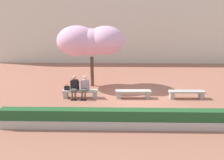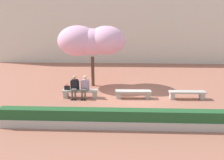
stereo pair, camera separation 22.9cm
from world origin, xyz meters
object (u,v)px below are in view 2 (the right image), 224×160
Objects in this scene: stone_bench_near_west at (133,93)px; person_seated_right at (85,86)px; stone_bench_west_end at (80,92)px; cherry_tree_main at (92,41)px; stone_bench_center at (187,94)px; handbag at (67,87)px; person_seated_left at (75,86)px.

person_seated_right is (-2.73, -0.05, 0.39)m from stone_bench_near_west.
stone_bench_west_end is 0.49m from person_seated_right.
stone_bench_west_end is at bearing 169.48° from person_seated_right.
stone_bench_west_end is 3.64m from cherry_tree_main.
stone_bench_west_end is 1.00× the size of stone_bench_near_west.
stone_bench_near_west is 1.56× the size of person_seated_right.
person_seated_right reaches higher than stone_bench_center.
cherry_tree_main is (-5.61, 2.43, 2.68)m from stone_bench_center.
cherry_tree_main reaches higher than stone_bench_center.
cherry_tree_main reaches higher than handbag.
stone_bench_center is 5.92× the size of handbag.
handbag is at bearing 176.25° from person_seated_right.
person_seated_left reaches higher than stone_bench_center.
handbag is (-3.76, 0.01, 0.27)m from stone_bench_near_west.
stone_bench_near_west is 5.92× the size of handbag.
person_seated_right is at bearing 0.05° from person_seated_left.
stone_bench_near_west is at bearing 1.11° from person_seated_right.
stone_bench_center is 6.34m from person_seated_left.
stone_bench_center is at bearing 0.49° from person_seated_left.
handbag is at bearing 178.89° from stone_bench_west_end.
stone_bench_near_west is at bearing -0.22° from handbag.
cherry_tree_main is at bearing 86.96° from person_seated_right.
person_seated_right reaches higher than stone_bench_near_west.
stone_bench_west_end is 6.03m from stone_bench_center.
person_seated_left is 3.81× the size of handbag.
person_seated_right is at bearing -178.89° from stone_bench_near_west.
person_seated_left is 1.00× the size of person_seated_right.
stone_bench_center is 6.78m from handbag.
cherry_tree_main is at bearing 80.25° from stone_bench_west_end.
stone_bench_center is 1.56× the size of person_seated_left.
person_seated_right is at bearing -3.75° from handbag.
handbag is (-0.74, 0.01, 0.27)m from stone_bench_west_end.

